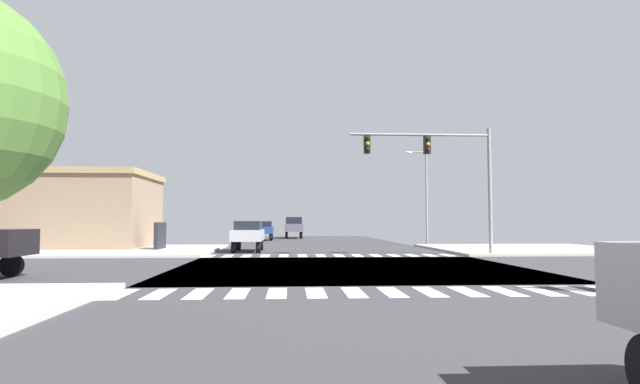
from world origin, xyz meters
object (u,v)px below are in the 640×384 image
(sedan_leading_4, at_px, (248,233))
(street_lamp, at_px, (423,188))
(pickup_nearside_1, at_px, (294,227))
(bank_building, at_px, (49,210))
(sedan_crossing_2, at_px, (264,229))
(traffic_signal_mast, at_px, (436,160))

(sedan_leading_4, bearing_deg, street_lamp, -148.48)
(pickup_nearside_1, bearing_deg, bank_building, 52.45)
(street_lamp, distance_m, sedan_crossing_2, 17.69)
(bank_building, bearing_deg, sedan_leading_4, -15.62)
(bank_building, relative_size, sedan_leading_4, 3.50)
(traffic_signal_mast, relative_size, sedan_leading_4, 1.82)
(bank_building, xyz_separation_m, sedan_crossing_2, (13.70, 15.61, -1.49))
(traffic_signal_mast, bearing_deg, bank_building, 161.25)
(bank_building, xyz_separation_m, pickup_nearside_1, (16.70, 21.72, -1.32))
(traffic_signal_mast, xyz_separation_m, sedan_crossing_2, (-10.58, 23.85, -4.10))
(sedan_leading_4, bearing_deg, sedan_crossing_2, -90.00)
(traffic_signal_mast, height_order, street_lamp, street_lamp)
(traffic_signal_mast, relative_size, bank_building, 0.52)
(street_lamp, xyz_separation_m, bank_building, (-26.79, -4.20, -1.90))
(pickup_nearside_1, xyz_separation_m, sedan_crossing_2, (-3.00, -6.11, -0.17))
(sedan_leading_4, bearing_deg, pickup_nearside_1, -96.70)
(pickup_nearside_1, distance_m, sedan_leading_4, 25.72)
(pickup_nearside_1, bearing_deg, street_lamp, 119.95)
(bank_building, bearing_deg, traffic_signal_mast, -18.75)
(traffic_signal_mast, distance_m, street_lamp, 12.71)
(sedan_crossing_2, bearing_deg, pickup_nearside_1, -116.15)
(street_lamp, bearing_deg, bank_building, -171.09)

